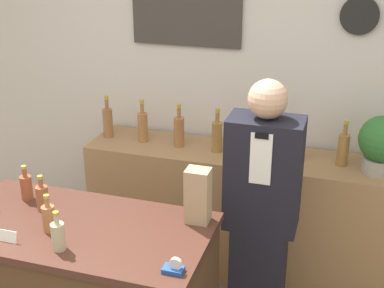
{
  "coord_description": "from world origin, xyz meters",
  "views": [
    {
      "loc": [
        0.88,
        -1.49,
        2.34
      ],
      "look_at": [
        0.07,
        1.12,
        1.19
      ],
      "focal_mm": 50.0,
      "sensor_mm": 36.0,
      "label": 1
    }
  ],
  "objects": [
    {
      "name": "back_wall",
      "position": [
        -0.0,
        2.0,
        1.36
      ],
      "size": [
        5.2,
        0.09,
        2.7
      ],
      "color": "silver",
      "rests_on": "ground_plane"
    },
    {
      "name": "shelf_bottle_0",
      "position": [
        -0.74,
        1.73,
        1.02
      ],
      "size": [
        0.07,
        0.07,
        0.3
      ],
      "color": "#98643D",
      "rests_on": "back_shelf"
    },
    {
      "name": "shelf_bottle_6",
      "position": [
        0.88,
        1.72,
        1.02
      ],
      "size": [
        0.07,
        0.07,
        0.3
      ],
      "color": "#9E6C38",
      "rests_on": "back_shelf"
    },
    {
      "name": "counter_bottle_2",
      "position": [
        -0.58,
        0.61,
        1.01
      ],
      "size": [
        0.06,
        0.06,
        0.2
      ],
      "color": "#955333",
      "rests_on": "display_counter"
    },
    {
      "name": "shelf_bottle_2",
      "position": [
        -0.2,
        1.71,
        1.02
      ],
      "size": [
        0.07,
        0.07,
        0.3
      ],
      "color": "#A1663D",
      "rests_on": "back_shelf"
    },
    {
      "name": "shelf_bottle_4",
      "position": [
        0.34,
        1.72,
        1.02
      ],
      "size": [
        0.07,
        0.07,
        0.3
      ],
      "color": "#9E6936",
      "rests_on": "back_shelf"
    },
    {
      "name": "tape_dispenser",
      "position": [
        0.24,
        0.31,
        0.96
      ],
      "size": [
        0.09,
        0.06,
        0.07
      ],
      "color": "#1E4799",
      "rests_on": "display_counter"
    },
    {
      "name": "counter_bottle_3",
      "position": [
        -0.44,
        0.44,
        1.01
      ],
      "size": [
        0.06,
        0.06,
        0.2
      ],
      "color": "#A5683F",
      "rests_on": "display_counter"
    },
    {
      "name": "counter_bottle_1",
      "position": [
        -0.73,
        0.69,
        1.01
      ],
      "size": [
        0.06,
        0.06,
        0.2
      ],
      "color": "brown",
      "rests_on": "display_counter"
    },
    {
      "name": "shelf_bottle_1",
      "position": [
        -0.47,
        1.72,
        1.02
      ],
      "size": [
        0.07,
        0.07,
        0.3
      ],
      "color": "#A26D3D",
      "rests_on": "back_shelf"
    },
    {
      "name": "paper_bag",
      "position": [
        0.22,
        0.74,
        1.08
      ],
      "size": [
        0.12,
        0.1,
        0.29
      ],
      "color": "tan",
      "rests_on": "display_counter"
    },
    {
      "name": "back_shelf",
      "position": [
        0.24,
        1.71,
        0.45
      ],
      "size": [
        2.12,
        0.45,
        0.9
      ],
      "color": "#9E754C",
      "rests_on": "ground_plane"
    },
    {
      "name": "potted_plant",
      "position": [
        1.1,
        1.68,
        1.1
      ],
      "size": [
        0.29,
        0.29,
        0.36
      ],
      "color": "#9E998E",
      "rests_on": "back_shelf"
    },
    {
      "name": "shopkeeper",
      "position": [
        0.48,
        1.13,
        0.79
      ],
      "size": [
        0.4,
        0.25,
        1.59
      ],
      "color": "black",
      "rests_on": "ground_plane"
    },
    {
      "name": "price_card_right",
      "position": [
        -0.58,
        0.3,
        0.97
      ],
      "size": [
        0.09,
        0.02,
        0.06
      ],
      "color": "white",
      "rests_on": "display_counter"
    },
    {
      "name": "counter_bottle_4",
      "position": [
        -0.32,
        0.31,
        1.01
      ],
      "size": [
        0.06,
        0.06,
        0.2
      ],
      "color": "#B7AD88",
      "rests_on": "display_counter"
    },
    {
      "name": "shelf_bottle_3",
      "position": [
        0.07,
        1.7,
        1.02
      ],
      "size": [
        0.07,
        0.07,
        0.3
      ],
      "color": "#9E6D37",
      "rests_on": "back_shelf"
    },
    {
      "name": "shelf_bottle_5",
      "position": [
        0.61,
        1.73,
        1.02
      ],
      "size": [
        0.07,
        0.07,
        0.3
      ],
      "color": "olive",
      "rests_on": "back_shelf"
    }
  ]
}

